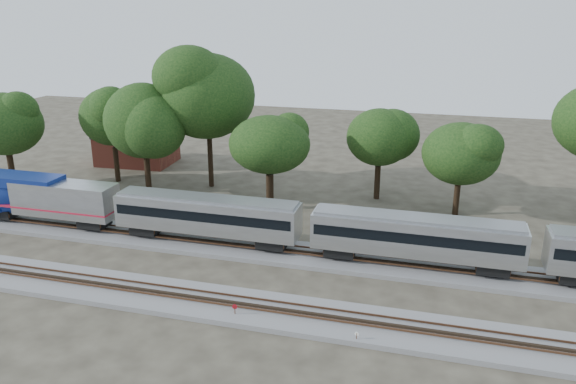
{
  "coord_description": "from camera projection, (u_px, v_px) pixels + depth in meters",
  "views": [
    {
      "loc": [
        14.61,
        -38.1,
        21.24
      ],
      "look_at": [
        2.7,
        5.0,
        6.31
      ],
      "focal_mm": 35.0,
      "sensor_mm": 36.0,
      "label": 1
    }
  ],
  "objects": [
    {
      "name": "switch_lever",
      "position": [
        297.0,
        327.0,
        38.61
      ],
      "size": [
        0.53,
        0.36,
        0.3
      ],
      "primitive_type": "cube",
      "rotation": [
        0.0,
        0.0,
        -0.12
      ],
      "color": "#512D19",
      "rests_on": "ground"
    },
    {
      "name": "switch_stand_white",
      "position": [
        357.0,
        336.0,
        36.8
      ],
      "size": [
        0.29,
        0.09,
        0.92
      ],
      "rotation": [
        0.0,
        0.0,
        -0.22
      ],
      "color": "#512D19",
      "rests_on": "ground"
    },
    {
      "name": "brick_building",
      "position": [
        137.0,
        146.0,
        78.69
      ],
      "size": [
        10.49,
        7.67,
        4.87
      ],
      "rotation": [
        0.0,
        0.0,
        0.05
      ],
      "color": "brown",
      "rests_on": "ground"
    },
    {
      "name": "tree_0",
      "position": [
        4.0,
        124.0,
        66.73
      ],
      "size": [
        7.93,
        7.93,
        11.17
      ],
      "color": "black",
      "rests_on": "ground"
    },
    {
      "name": "tree_5",
      "position": [
        380.0,
        137.0,
        62.58
      ],
      "size": [
        7.35,
        7.35,
        10.37
      ],
      "color": "black",
      "rests_on": "ground"
    },
    {
      "name": "tree_6",
      "position": [
        461.0,
        154.0,
        57.78
      ],
      "size": [
        6.82,
        6.82,
        9.61
      ],
      "color": "black",
      "rests_on": "ground"
    },
    {
      "name": "tree_4",
      "position": [
        269.0,
        145.0,
        59.41
      ],
      "size": [
        7.33,
        7.33,
        10.34
      ],
      "color": "black",
      "rests_on": "ground"
    },
    {
      "name": "tree_1",
      "position": [
        112.0,
        117.0,
        68.59
      ],
      "size": [
        8.41,
        8.41,
        11.85
      ],
      "color": "black",
      "rests_on": "ground"
    },
    {
      "name": "tree_2",
      "position": [
        143.0,
        121.0,
        64.13
      ],
      "size": [
        8.82,
        8.82,
        12.43
      ],
      "color": "black",
      "rests_on": "ground"
    },
    {
      "name": "track_near",
      "position": [
        221.0,
        304.0,
        41.53
      ],
      "size": [
        160.0,
        5.0,
        0.73
      ],
      "color": "slate",
      "rests_on": "ground"
    },
    {
      "name": "tree_3",
      "position": [
        208.0,
        96.0,
        65.78
      ],
      "size": [
        11.28,
        11.28,
        15.9
      ],
      "color": "black",
      "rests_on": "ground"
    },
    {
      "name": "track_far",
      "position": [
        262.0,
        250.0,
        50.67
      ],
      "size": [
        160.0,
        5.0,
        0.73
      ],
      "color": "slate",
      "rests_on": "ground"
    },
    {
      "name": "train",
      "position": [
        417.0,
        235.0,
        46.31
      ],
      "size": [
        89.66,
        3.09,
        4.56
      ],
      "color": "silver",
      "rests_on": "ground"
    },
    {
      "name": "ground",
      "position": [
        239.0,
        282.0,
        45.25
      ],
      "size": [
        160.0,
        160.0,
        0.0
      ],
      "primitive_type": "plane",
      "color": "#383328",
      "rests_on": "ground"
    },
    {
      "name": "switch_stand_red",
      "position": [
        235.0,
        310.0,
        39.75
      ],
      "size": [
        0.36,
        0.08,
        1.14
      ],
      "rotation": [
        0.0,
        0.0,
        0.13
      ],
      "color": "#512D19",
      "rests_on": "ground"
    }
  ]
}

